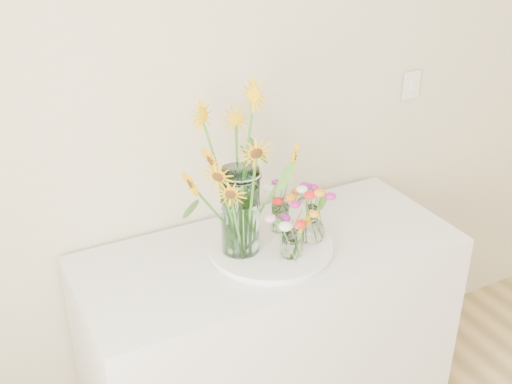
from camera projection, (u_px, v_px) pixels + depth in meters
counter at (269, 344)px, 2.54m from camera, size 1.40×0.60×0.90m
tray at (270, 249)px, 2.30m from camera, size 0.43×0.43×0.02m
mason_jar at (240, 212)px, 2.20m from camera, size 0.14×0.14×0.31m
sunflower_bouquet at (240, 173)px, 2.13m from camera, size 0.81×0.81×0.60m
small_vase_a at (290, 245)px, 2.21m from camera, size 0.07×0.07×0.10m
wildflower_posy_a at (291, 233)px, 2.19m from camera, size 0.21×0.21×0.19m
small_vase_b at (312, 223)px, 2.30m from camera, size 0.10×0.10×0.14m
wildflower_posy_b at (312, 213)px, 2.27m from camera, size 0.19×0.19×0.23m
small_vase_c at (280, 217)px, 2.37m from camera, size 0.07×0.07×0.11m
wildflower_posy_c at (280, 207)px, 2.35m from camera, size 0.19×0.19×0.20m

